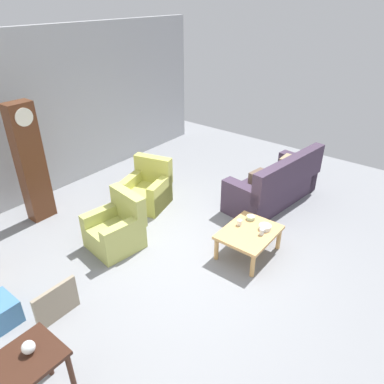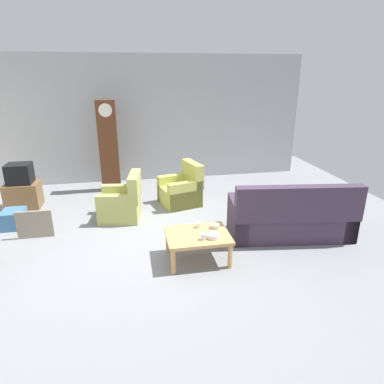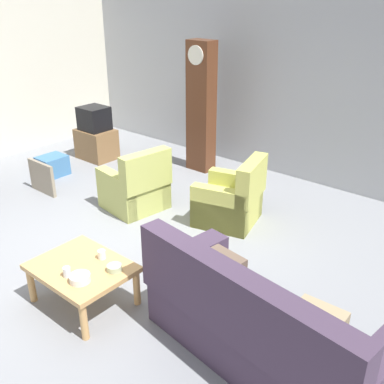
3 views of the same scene
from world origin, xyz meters
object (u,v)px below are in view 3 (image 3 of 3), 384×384
object	(u,v)px
armchair_olive_near	(136,189)
coffee_table_wood	(82,271)
couch_floral	(259,329)
framed_picture_leaning	(42,178)
armchair_olive_far	(231,201)
storage_box_blue	(53,166)
tv_stand_cabinet	(97,144)
cup_blue_rimmed	(67,272)
cup_white_porcelain	(102,255)
grandfather_clock	(201,108)
bowl_shallow_green	(114,268)
bowl_white_stacked	(80,278)
tv_crt	(94,118)

from	to	relation	value
armchair_olive_near	coffee_table_wood	size ratio (longest dim) A/B	0.96
couch_floral	framed_picture_leaning	world-z (taller)	couch_floral
armchair_olive_far	storage_box_blue	bearing A→B (deg)	-169.97
framed_picture_leaning	tv_stand_cabinet	bearing A→B (deg)	110.78
storage_box_blue	cup_blue_rimmed	bearing A→B (deg)	-31.53
framed_picture_leaning	cup_white_porcelain	size ratio (longest dim) A/B	6.63
grandfather_clock	cup_white_porcelain	size ratio (longest dim) A/B	23.94
cup_white_porcelain	bowl_shallow_green	xyz separation A→B (m)	(0.26, -0.06, -0.02)
couch_floral	tv_stand_cabinet	bearing A→B (deg)	154.91
framed_picture_leaning	bowl_white_stacked	size ratio (longest dim) A/B	3.09
grandfather_clock	tv_crt	distance (m)	2.02
grandfather_clock	cup_blue_rimmed	size ratio (longest dim) A/B	22.26
framed_picture_leaning	storage_box_blue	size ratio (longest dim) A/B	1.35
cup_white_porcelain	armchair_olive_far	bearing A→B (deg)	88.04
coffee_table_wood	bowl_white_stacked	distance (m)	0.28
tv_crt	framed_picture_leaning	bearing A→B (deg)	-69.22
storage_box_blue	armchair_olive_near	bearing A→B (deg)	1.28
coffee_table_wood	cup_white_porcelain	distance (m)	0.25
cup_blue_rimmed	tv_stand_cabinet	bearing A→B (deg)	137.74
tv_stand_cabinet	cup_white_porcelain	size ratio (longest dim) A/B	7.51
armchair_olive_far	framed_picture_leaning	size ratio (longest dim) A/B	1.60
couch_floral	tv_crt	size ratio (longest dim) A/B	4.58
armchair_olive_far	cup_white_porcelain	xyz separation A→B (m)	(-0.07, -2.13, 0.18)
tv_crt	storage_box_blue	bearing A→B (deg)	-85.23
armchair_olive_near	bowl_shallow_green	distance (m)	2.21
armchair_olive_near	bowl_shallow_green	size ratio (longest dim) A/B	6.35
storage_box_blue	couch_floral	bearing A→B (deg)	-15.05
storage_box_blue	coffee_table_wood	bearing A→B (deg)	-29.29
cup_white_porcelain	bowl_white_stacked	bearing A→B (deg)	-68.78
armchair_olive_near	armchair_olive_far	xyz separation A→B (m)	(1.28, 0.53, 0.00)
couch_floral	cup_blue_rimmed	size ratio (longest dim) A/B	22.57
armchair_olive_near	storage_box_blue	size ratio (longest dim) A/B	2.06
bowl_shallow_green	bowl_white_stacked	bearing A→B (deg)	-108.87
framed_picture_leaning	tv_crt	bearing A→B (deg)	110.78
tv_crt	cup_white_porcelain	world-z (taller)	tv_crt
framed_picture_leaning	bowl_shallow_green	world-z (taller)	framed_picture_leaning
cup_blue_rimmed	grandfather_clock	bearing A→B (deg)	111.07
couch_floral	storage_box_blue	world-z (taller)	couch_floral
cup_blue_rimmed	bowl_shallow_green	bearing A→B (deg)	52.61
armchair_olive_far	storage_box_blue	xyz separation A→B (m)	(-3.28, -0.58, -0.14)
couch_floral	tv_stand_cabinet	xyz separation A→B (m)	(-5.00, 2.34, -0.08)
grandfather_clock	tv_stand_cabinet	world-z (taller)	grandfather_clock
coffee_table_wood	bowl_shallow_green	distance (m)	0.36
armchair_olive_near	couch_floral	bearing A→B (deg)	-25.11
coffee_table_wood	cup_blue_rimmed	distance (m)	0.23
cup_white_porcelain	bowl_white_stacked	world-z (taller)	cup_white_porcelain
armchair_olive_near	bowl_white_stacked	distance (m)	2.40
couch_floral	grandfather_clock	world-z (taller)	grandfather_clock
grandfather_clock	storage_box_blue	size ratio (longest dim) A/B	4.86
coffee_table_wood	couch_floral	bearing A→B (deg)	14.25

